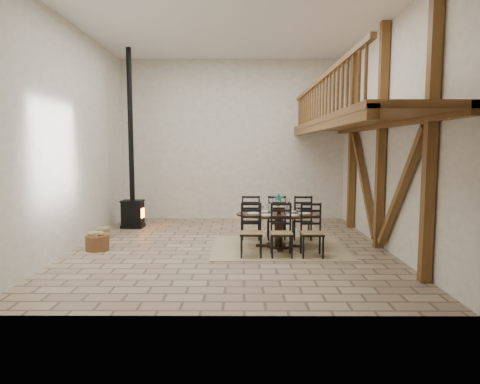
{
  "coord_description": "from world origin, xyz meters",
  "views": [
    {
      "loc": [
        0.27,
        -9.6,
        2.28
      ],
      "look_at": [
        0.23,
        0.4,
        1.23
      ],
      "focal_mm": 32.0,
      "sensor_mm": 36.0,
      "label": 1
    }
  ],
  "objects_px": {
    "wood_stove": "(132,188)",
    "dining_table": "(279,230)",
    "log_stack": "(104,233)",
    "log_basket": "(97,242)"
  },
  "relations": [
    {
      "from": "wood_stove",
      "to": "log_basket",
      "type": "relative_size",
      "value": 9.77
    },
    {
      "from": "wood_stove",
      "to": "log_basket",
      "type": "xyz_separation_m",
      "value": [
        -0.11,
        -2.69,
        -0.96
      ]
    },
    {
      "from": "wood_stove",
      "to": "log_stack",
      "type": "relative_size",
      "value": 15.77
    },
    {
      "from": "dining_table",
      "to": "wood_stove",
      "type": "xyz_separation_m",
      "value": [
        -3.94,
        2.43,
        0.73
      ]
    },
    {
      "from": "dining_table",
      "to": "log_basket",
      "type": "relative_size",
      "value": 4.21
    },
    {
      "from": "wood_stove",
      "to": "dining_table",
      "type": "bearing_deg",
      "value": -28.52
    },
    {
      "from": "dining_table",
      "to": "wood_stove",
      "type": "distance_m",
      "value": 4.69
    },
    {
      "from": "log_basket",
      "to": "log_stack",
      "type": "height_order",
      "value": "log_basket"
    },
    {
      "from": "dining_table",
      "to": "log_basket",
      "type": "height_order",
      "value": "dining_table"
    },
    {
      "from": "log_stack",
      "to": "log_basket",
      "type": "bearing_deg",
      "value": -78.97
    }
  ]
}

